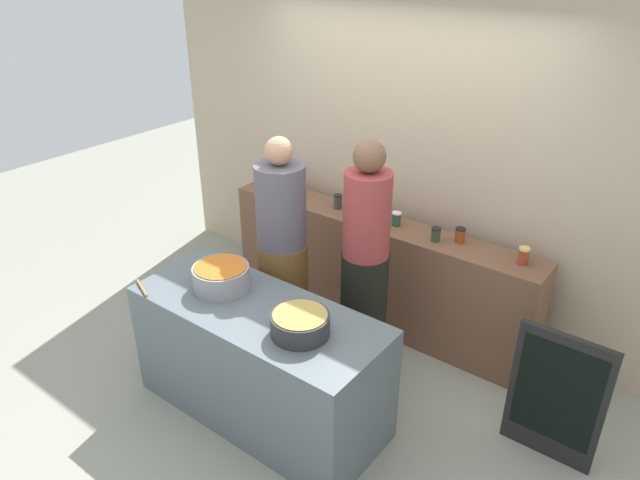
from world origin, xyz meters
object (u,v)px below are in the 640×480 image
wooden_spoon (142,288)px  preserve_jar_0 (277,179)px  preserve_jar_4 (377,210)px  preserve_jar_2 (338,202)px  preserve_jar_8 (523,256)px  cook_with_tongs (283,264)px  preserve_jar_6 (436,234)px  preserve_jar_7 (460,235)px  cooking_pot_center (300,324)px  preserve_jar_5 (396,219)px  preserve_jar_1 (292,185)px  cooking_pot_left (221,277)px  preserve_jar_3 (353,208)px  cook_in_cap (365,274)px  chalkboard_sign (556,397)px

wooden_spoon → preserve_jar_0: bearing=101.1°
preserve_jar_4 → preserve_jar_0: bearing=179.2°
preserve_jar_2 → preserve_jar_8: bearing=0.4°
preserve_jar_2 → cook_with_tongs: 0.85m
preserve_jar_6 → wooden_spoon: (-1.28, -1.66, -0.12)m
preserve_jar_0 → preserve_jar_7: size_ratio=1.19×
preserve_jar_8 → preserve_jar_7: bearing=175.4°
preserve_jar_8 → cooking_pot_center: size_ratio=0.36×
cook_with_tongs → preserve_jar_8: bearing=30.3°
preserve_jar_4 → preserve_jar_8: preserve_jar_4 is taller
preserve_jar_5 → cooking_pot_center: (0.23, -1.46, -0.06)m
preserve_jar_1 → cooking_pot_left: size_ratio=0.31×
preserve_jar_3 → cook_in_cap: bearing=-49.1°
preserve_jar_5 → preserve_jar_8: (1.00, 0.00, 0.01)m
preserve_jar_5 → preserve_jar_6: bearing=-7.8°
preserve_jar_2 → preserve_jar_4: 0.35m
preserve_jar_6 → wooden_spoon: size_ratio=0.46×
preserve_jar_1 → preserve_jar_4: preserve_jar_4 is taller
preserve_jar_6 → cooking_pot_center: bearing=-95.6°
preserve_jar_6 → cook_in_cap: (-0.24, -0.58, -0.15)m
cooking_pot_left → wooden_spoon: bearing=-140.9°
preserve_jar_4 → cook_in_cap: 0.75m
preserve_jar_8 → wooden_spoon: bearing=-138.2°
preserve_jar_2 → preserve_jar_6: bearing=-2.4°
preserve_jar_0 → preserve_jar_1: bearing=-2.4°
wooden_spoon → cook_with_tongs: cook_with_tongs is taller
preserve_jar_3 → preserve_jar_8: preserve_jar_3 is taller
preserve_jar_4 → cooking_pot_center: preserve_jar_4 is taller
cook_with_tongs → chalkboard_sign: bearing=6.3°
preserve_jar_7 → cook_with_tongs: 1.31m
cooking_pot_left → preserve_jar_8: bearing=42.5°
cooking_pot_left → cook_in_cap: (0.63, 0.75, -0.10)m
preserve_jar_1 → preserve_jar_5: 1.09m
cooking_pot_center → wooden_spoon: bearing=-167.5°
preserve_jar_6 → preserve_jar_4: bearing=171.6°
preserve_jar_6 → preserve_jar_8: (0.63, 0.05, 0.01)m
preserve_jar_2 → wooden_spoon: 1.74m
preserve_jar_5 → cook_in_cap: size_ratio=0.06×
preserve_jar_7 → preserve_jar_5: bearing=-175.5°
preserve_jar_0 → cooking_pot_center: size_ratio=0.38×
preserve_jar_2 → cook_with_tongs: size_ratio=0.07×
preserve_jar_0 → preserve_jar_7: bearing=-0.3°
preserve_jar_0 → cooking_pot_center: bearing=-45.4°
preserve_jar_1 → preserve_jar_5: (1.09, -0.04, -0.00)m
preserve_jar_8 → preserve_jar_1: bearing=178.9°
preserve_jar_5 → cooking_pot_left: size_ratio=0.30×
cooking_pot_center → chalkboard_sign: 1.59m
preserve_jar_0 → cooking_pot_left: preserve_jar_0 is taller
preserve_jar_6 → cooking_pot_left: (-0.87, -1.33, -0.05)m
preserve_jar_1 → preserve_jar_2: 0.54m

